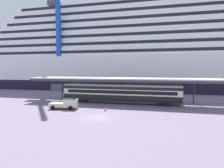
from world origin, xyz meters
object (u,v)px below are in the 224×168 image
(service_truck, at_px, (66,104))
(traffic_cone_near, at_px, (123,108))
(cruise_ship, at_px, (169,53))
(dockside_crane, at_px, (60,48))
(train_carriage, at_px, (120,93))
(traffic_cone_mid, at_px, (105,109))

(service_truck, relative_size, traffic_cone_near, 7.24)
(cruise_ship, height_order, service_truck, cruise_ship)
(traffic_cone_near, height_order, dockside_crane, dockside_crane)
(service_truck, height_order, traffic_cone_near, service_truck)
(train_carriage, xyz_separation_m, traffic_cone_near, (1.58, -6.23, -1.94))
(cruise_ship, relative_size, train_carriage, 6.41)
(train_carriage, height_order, dockside_crane, dockside_crane)
(cruise_ship, bearing_deg, train_carriage, -110.84)
(traffic_cone_near, xyz_separation_m, dockside_crane, (-26.42, 25.44, 14.39))
(traffic_cone_mid, height_order, dockside_crane, dockside_crane)
(dockside_crane, bearing_deg, service_truck, -59.44)
(train_carriage, relative_size, service_truck, 4.66)
(train_carriage, distance_m, dockside_crane, 33.78)
(traffic_cone_near, bearing_deg, dockside_crane, 136.08)
(train_carriage, height_order, traffic_cone_near, train_carriage)
(service_truck, distance_m, traffic_cone_mid, 7.57)
(train_carriage, bearing_deg, traffic_cone_near, -75.79)
(traffic_cone_near, bearing_deg, train_carriage, 104.21)
(cruise_ship, xyz_separation_m, service_truck, (-21.14, -39.95, -12.55))
(train_carriage, bearing_deg, cruise_ship, 69.16)
(train_carriage, distance_m, traffic_cone_near, 6.72)
(cruise_ship, bearing_deg, traffic_cone_mid, -108.83)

